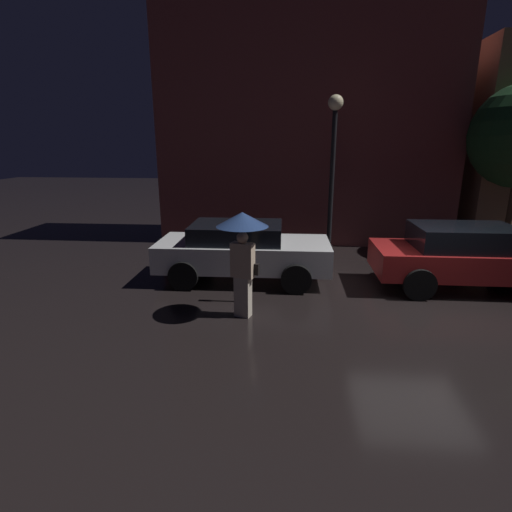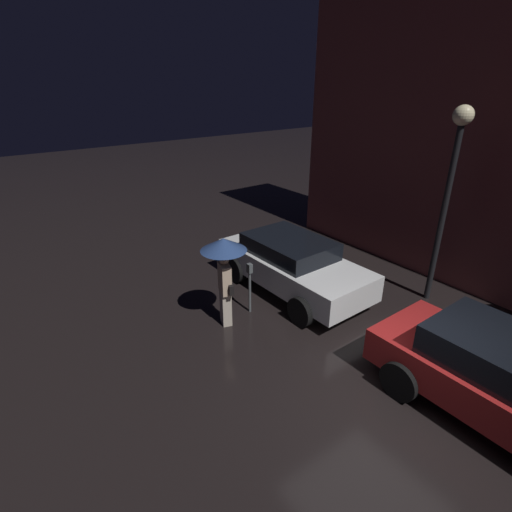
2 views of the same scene
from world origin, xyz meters
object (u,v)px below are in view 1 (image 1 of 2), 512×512
Objects in this scene: parked_car_white at (242,250)px; parked_car_red at (467,256)px; pedestrian_with_umbrella at (243,237)px; parking_meter at (243,267)px; street_lamp_near at (333,146)px.

parked_car_white is 0.98× the size of parked_car_red.
pedestrian_with_umbrella is 1.10m from parking_meter.
parked_car_white is 3.36× the size of parking_meter.
parked_car_red is 5.26m from parking_meter.
pedestrian_with_umbrella is (-5.00, -2.06, 0.81)m from parked_car_red.
parked_car_white is 4.22m from street_lamp_near.
pedestrian_with_umbrella is at bearing -83.65° from parked_car_white.
parking_meter is 0.27× the size of street_lamp_near.
parking_meter is at bearing -118.07° from street_lamp_near.
street_lamp_near reaches higher than pedestrian_with_umbrella.
pedestrian_with_umbrella is 1.65× the size of parking_meter.
street_lamp_near reaches higher than parked_car_white.
parking_meter is (0.21, -1.48, 0.01)m from parked_car_white.
parked_car_red is at bearing 14.72° from parking_meter.
parked_car_red is at bearing -140.10° from pedestrian_with_umbrella.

